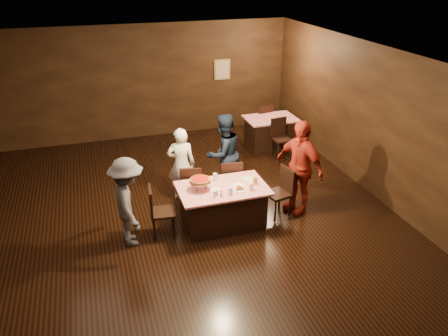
{
  "coord_description": "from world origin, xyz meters",
  "views": [
    {
      "loc": [
        -1.37,
        -6.45,
        4.48
      ],
      "look_at": [
        0.81,
        0.41,
        1.0
      ],
      "focal_mm": 35.0,
      "sensor_mm": 36.0,
      "label": 1
    }
  ],
  "objects": [
    {
      "name": "diner_red_shirt",
      "position": [
        2.21,
        0.16,
        0.93
      ],
      "size": [
        0.84,
        1.18,
        1.85
      ],
      "primitive_type": "imported",
      "rotation": [
        0.0,
        0.0,
        -1.17
      ],
      "color": "#A5271A",
      "rests_on": "ground"
    },
    {
      "name": "chair_far_right",
      "position": [
        1.08,
        0.86,
        0.47
      ],
      "size": [
        0.48,
        0.48,
        0.95
      ],
      "primitive_type": "cube",
      "rotation": [
        0.0,
        0.0,
        2.98
      ],
      "color": "black",
      "rests_on": "ground"
    },
    {
      "name": "main_table",
      "position": [
        0.68,
        0.11,
        0.39
      ],
      "size": [
        1.6,
        1.0,
        0.77
      ],
      "primitive_type": "cube",
      "color": "red",
      "rests_on": "ground"
    },
    {
      "name": "room",
      "position": [
        0.0,
        0.01,
        2.14
      ],
      "size": [
        10.0,
        10.04,
        3.02
      ],
      "color": "black",
      "rests_on": "ground"
    },
    {
      "name": "chair_end_left",
      "position": [
        -0.42,
        0.11,
        0.47
      ],
      "size": [
        0.46,
        0.46,
        0.95
      ],
      "primitive_type": "cube",
      "rotation": [
        0.0,
        0.0,
        1.48
      ],
      "color": "black",
      "rests_on": "ground"
    },
    {
      "name": "glass_front_left",
      "position": [
        0.73,
        -0.19,
        0.84
      ],
      "size": [
        0.08,
        0.08,
        0.14
      ],
      "primitive_type": "cylinder",
      "color": "silver",
      "rests_on": "main_table"
    },
    {
      "name": "diner_white_jacket",
      "position": [
        0.19,
        1.29,
        0.76
      ],
      "size": [
        0.62,
        0.47,
        1.53
      ],
      "primitive_type": "imported",
      "rotation": [
        0.0,
        0.0,
        2.93
      ],
      "color": "white",
      "rests_on": "ground"
    },
    {
      "name": "back_table",
      "position": [
        2.99,
        3.31,
        0.39
      ],
      "size": [
        1.3,
        0.9,
        0.77
      ],
      "primitive_type": "cube",
      "color": "red",
      "rests_on": "ground"
    },
    {
      "name": "glass_back",
      "position": [
        0.63,
        0.41,
        0.84
      ],
      "size": [
        0.08,
        0.08,
        0.14
      ],
      "primitive_type": "cylinder",
      "color": "silver",
      "rests_on": "main_table"
    },
    {
      "name": "chair_back_near",
      "position": [
        2.99,
        2.61,
        0.47
      ],
      "size": [
        0.46,
        0.46,
        0.95
      ],
      "primitive_type": "cube",
      "rotation": [
        0.0,
        0.0,
        0.09
      ],
      "color": "black",
      "rests_on": "ground"
    },
    {
      "name": "napkin_left",
      "position": [
        0.53,
        0.06,
        0.77
      ],
      "size": [
        0.21,
        0.21,
        0.01
      ],
      "primitive_type": "cube",
      "rotation": [
        0.0,
        0.0,
        -0.35
      ],
      "color": "white",
      "rests_on": "main_table"
    },
    {
      "name": "plate_with_slice",
      "position": [
        0.93,
        -0.07,
        0.8
      ],
      "size": [
        0.25,
        0.25,
        0.06
      ],
      "color": "white",
      "rests_on": "main_table"
    },
    {
      "name": "glass_amber",
      "position": [
        1.28,
        0.06,
        0.84
      ],
      "size": [
        0.08,
        0.08,
        0.14
      ],
      "primitive_type": "cylinder",
      "color": "#BF7F26",
      "rests_on": "main_table"
    },
    {
      "name": "condiments",
      "position": [
        0.5,
        -0.18,
        0.82
      ],
      "size": [
        0.17,
        0.1,
        0.09
      ],
      "color": "silver",
      "rests_on": "main_table"
    },
    {
      "name": "diner_grey_knit",
      "position": [
        -0.99,
        0.05,
        0.79
      ],
      "size": [
        0.66,
        1.06,
        1.58
      ],
      "primitive_type": "imported",
      "rotation": [
        0.0,
        0.0,
        1.64
      ],
      "color": "#504F54",
      "rests_on": "ground"
    },
    {
      "name": "pizza_stand",
      "position": [
        0.28,
        0.16,
        0.95
      ],
      "size": [
        0.38,
        0.38,
        0.22
      ],
      "color": "black",
      "rests_on": "main_table"
    },
    {
      "name": "glass_front_right",
      "position": [
        1.13,
        -0.14,
        0.84
      ],
      "size": [
        0.08,
        0.08,
        0.14
      ],
      "primitive_type": "cylinder",
      "color": "silver",
      "rests_on": "main_table"
    },
    {
      "name": "chair_back_far",
      "position": [
        2.99,
        3.91,
        0.47
      ],
      "size": [
        0.49,
        0.49,
        0.95
      ],
      "primitive_type": "cube",
      "rotation": [
        0.0,
        0.0,
        3.33
      ],
      "color": "black",
      "rests_on": "ground"
    },
    {
      "name": "plate_empty",
      "position": [
        1.23,
        0.26,
        0.78
      ],
      "size": [
        0.25,
        0.25,
        0.01
      ],
      "primitive_type": "cylinder",
      "color": "white",
      "rests_on": "main_table"
    },
    {
      "name": "chair_end_right",
      "position": [
        1.78,
        0.11,
        0.47
      ],
      "size": [
        0.5,
        0.5,
        0.95
      ],
      "primitive_type": "cube",
      "rotation": [
        0.0,
        0.0,
        -1.36
      ],
      "color": "black",
      "rests_on": "ground"
    },
    {
      "name": "chair_far_left",
      "position": [
        0.28,
        0.86,
        0.47
      ],
      "size": [
        0.51,
        0.51,
        0.95
      ],
      "primitive_type": "cube",
      "rotation": [
        0.0,
        0.0,
        2.89
      ],
      "color": "black",
      "rests_on": "ground"
    },
    {
      "name": "diner_navy_hoodie",
      "position": [
        1.1,
        1.36,
        0.85
      ],
      "size": [
        1.01,
        0.91,
        1.7
      ],
      "primitive_type": "imported",
      "rotation": [
        0.0,
        0.0,
        3.53
      ],
      "color": "black",
      "rests_on": "ground"
    },
    {
      "name": "napkin_center",
      "position": [
        0.98,
        0.11,
        0.77
      ],
      "size": [
        0.19,
        0.19,
        0.01
      ],
      "primitive_type": "cube",
      "rotation": [
        0.0,
        0.0,
        0.21
      ],
      "color": "white",
      "rests_on": "main_table"
    }
  ]
}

